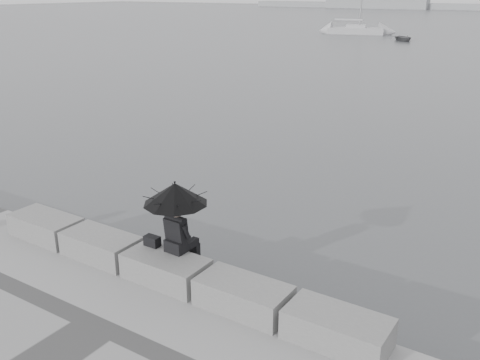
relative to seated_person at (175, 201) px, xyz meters
The scene contains 10 objects.
ground 2.01m from the seated_person, 103.26° to the left, with size 360.00×360.00×0.00m, color #4D5053.
stone_block_far_left 3.67m from the seated_person, behind, with size 1.60×0.80×0.50m, color slate.
stone_block_left 2.16m from the seated_person, 169.90° to the right, with size 1.60×0.80×0.50m, color slate.
stone_block_centre 1.29m from the seated_person, 96.16° to the right, with size 1.60×0.80×0.50m, color slate.
stone_block_right 2.11m from the seated_person, 10.49° to the right, with size 1.60×0.80×0.50m, color slate.
stone_block_far_right 3.61m from the seated_person, ahead, with size 1.60×0.80×0.50m, color slate.
seated_person is the anchor object (origin of this frame).
bag 1.06m from the seated_person, behind, with size 0.31×0.17×0.20m, color black.
sailboat_left 65.07m from the seated_person, 108.45° to the left, with size 7.47×4.12×12.90m.
dinghy 56.97m from the seated_person, 102.70° to the left, with size 3.43×1.45×0.58m, color slate.
Camera 1 is at (5.90, -7.03, 5.64)m, focal length 40.00 mm.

